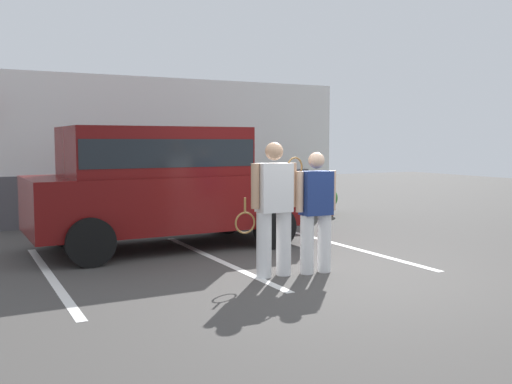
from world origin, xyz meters
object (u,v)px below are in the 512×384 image
(parked_suv, at_px, (162,181))
(potted_plant_by_porch, at_px, (292,199))
(tennis_player_man, at_px, (274,207))
(tennis_player_woman, at_px, (316,210))
(potted_plant_secondary, at_px, (327,200))

(parked_suv, height_order, potted_plant_by_porch, parked_suv)
(tennis_player_man, height_order, tennis_player_woman, tennis_player_man)
(tennis_player_man, xyz_separation_m, potted_plant_by_porch, (3.37, 5.15, -0.50))
(parked_suv, relative_size, tennis_player_woman, 2.78)
(potted_plant_by_porch, bearing_deg, tennis_player_man, -123.20)
(tennis_player_woman, bearing_deg, potted_plant_by_porch, -115.22)
(parked_suv, xyz_separation_m, potted_plant_by_porch, (4.02, 2.42, -0.71))
(parked_suv, distance_m, potted_plant_secondary, 5.52)
(parked_suv, distance_m, tennis_player_woman, 3.09)
(parked_suv, distance_m, potted_plant_by_porch, 4.74)
(tennis_player_woman, distance_m, potted_plant_secondary, 6.34)
(tennis_player_man, relative_size, tennis_player_woman, 1.08)
(tennis_player_man, distance_m, tennis_player_woman, 0.62)
(tennis_player_man, height_order, potted_plant_secondary, tennis_player_man)
(parked_suv, bearing_deg, potted_plant_by_porch, 30.06)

